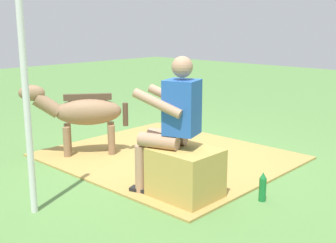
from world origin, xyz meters
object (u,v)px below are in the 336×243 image
object	(u,v)px
soda_bottle	(263,187)
tent_pole_left	(26,91)
pony_standing	(81,112)
person_seated	(171,120)
hay_bale	(185,174)

from	to	relation	value
soda_bottle	tent_pole_left	xyz separation A→B (m)	(1.38, 1.63, 0.97)
pony_standing	soda_bottle	size ratio (longest dim) A/B	3.93
soda_bottle	person_seated	bearing A→B (deg)	33.24
hay_bale	pony_standing	world-z (taller)	pony_standing
soda_bottle	tent_pole_left	distance (m)	2.35
pony_standing	person_seated	bearing A→B (deg)	173.83
hay_bale	tent_pole_left	xyz separation A→B (m)	(0.79, 1.18, 0.86)
person_seated	tent_pole_left	distance (m)	1.35
person_seated	tent_pole_left	world-z (taller)	tent_pole_left
person_seated	hay_bale	bearing A→B (deg)	-167.19
tent_pole_left	hay_bale	bearing A→B (deg)	-123.90
hay_bale	tent_pole_left	world-z (taller)	tent_pole_left
hay_bale	soda_bottle	size ratio (longest dim) A/B	2.13
person_seated	soda_bottle	size ratio (longest dim) A/B	4.74
hay_bale	person_seated	world-z (taller)	person_seated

